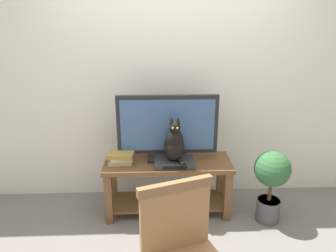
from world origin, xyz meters
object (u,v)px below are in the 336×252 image
tv_stand (168,178)px  tv (168,127)px  potted_plant (271,179)px  book_stack (121,158)px  cat (174,144)px  wooden_chair (183,252)px  media_box (174,162)px

tv_stand → tv: 0.52m
tv_stand → potted_plant: bearing=-11.8°
book_stack → potted_plant: 1.44m
tv_stand → cat: (0.06, -0.09, 0.40)m
tv → book_stack: tv is taller
tv_stand → tv: (0.00, 0.05, 0.52)m
cat → potted_plant: (0.91, -0.11, -0.33)m
book_stack → tv_stand: bearing=3.9°
book_stack → potted_plant: bearing=-6.9°
tv_stand → wooden_chair: size_ratio=1.27×
cat → potted_plant: cat is taller
media_box → wooden_chair: 1.22m
media_box → wooden_chair: size_ratio=0.39×
cat → book_stack: 0.54m
cat → potted_plant: bearing=-6.9°
tv → media_box: tv is taller
media_box → potted_plant: potted_plant is taller
tv → book_stack: (-0.45, -0.09, -0.28)m
potted_plant → book_stack: bearing=173.1°
cat → tv_stand: bearing=122.7°
tv → cat: size_ratio=2.24×
book_stack → potted_plant: potted_plant is taller
wooden_chair → tv_stand: bearing=91.6°
tv → cat: 0.20m
media_box → tv: bearing=113.2°
tv → wooden_chair: bearing=-88.5°
wooden_chair → potted_plant: 1.45m
wooden_chair → potted_plant: wooden_chair is taller
wooden_chair → cat: bearing=89.0°
media_box → cat: bearing=-84.7°
book_stack → media_box: bearing=-5.4°
media_box → tv_stand: bearing=126.0°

